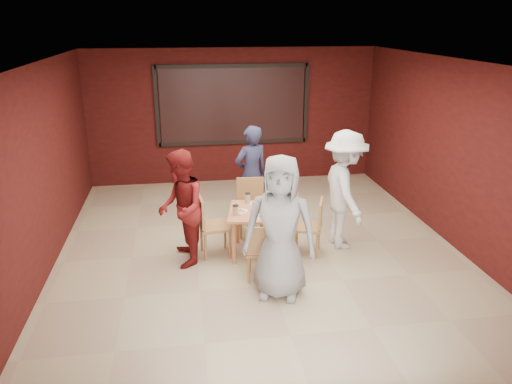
{
  "coord_description": "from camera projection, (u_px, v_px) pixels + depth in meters",
  "views": [
    {
      "loc": [
        -1.11,
        -6.86,
        3.37
      ],
      "look_at": [
        -0.07,
        -0.15,
        0.98
      ],
      "focal_mm": 35.0,
      "sensor_mm": 36.0,
      "label": 1
    }
  ],
  "objects": [
    {
      "name": "chair_left",
      "position": [
        210.0,
        223.0,
        7.31
      ],
      "size": [
        0.49,
        0.49,
        0.93
      ],
      "color": "#A48140",
      "rests_on": "floor"
    },
    {
      "name": "chair_right",
      "position": [
        312.0,
        224.0,
        7.38
      ],
      "size": [
        0.53,
        0.53,
        0.85
      ],
      "color": "#A48140",
      "rests_on": "floor"
    },
    {
      "name": "diner_front",
      "position": [
        280.0,
        228.0,
        6.13
      ],
      "size": [
        1.04,
        0.84,
        1.84
      ],
      "primitive_type": "imported",
      "rotation": [
        0.0,
        0.0,
        -0.32
      ],
      "color": "gray",
      "rests_on": "floor"
    },
    {
      "name": "diner_right",
      "position": [
        345.0,
        190.0,
        7.51
      ],
      "size": [
        0.69,
        1.18,
        1.82
      ],
      "primitive_type": "imported",
      "rotation": [
        0.0,
        0.0,
        1.58
      ],
      "color": "silver",
      "rests_on": "floor"
    },
    {
      "name": "chair_front",
      "position": [
        261.0,
        249.0,
        6.61
      ],
      "size": [
        0.46,
        0.46,
        0.82
      ],
      "color": "#A48140",
      "rests_on": "floor"
    },
    {
      "name": "diner_left",
      "position": [
        181.0,
        209.0,
        6.99
      ],
      "size": [
        0.66,
        0.83,
        1.67
      ],
      "primitive_type": "imported",
      "rotation": [
        0.0,
        0.0,
        -1.54
      ],
      "color": "maroon",
      "rests_on": "floor"
    },
    {
      "name": "floor",
      "position": [
        259.0,
        249.0,
        7.67
      ],
      "size": [
        7.0,
        7.0,
        0.0
      ],
      "primitive_type": "plane",
      "color": "tan",
      "rests_on": "ground"
    },
    {
      "name": "chair_back",
      "position": [
        251.0,
        203.0,
        8.1
      ],
      "size": [
        0.47,
        0.47,
        0.91
      ],
      "color": "#A48140",
      "rests_on": "floor"
    },
    {
      "name": "window_blinds",
      "position": [
        233.0,
        105.0,
        10.35
      ],
      "size": [
        3.0,
        0.02,
        1.5
      ],
      "primitive_type": "cube",
      "color": "black"
    },
    {
      "name": "diner_back",
      "position": [
        251.0,
        174.0,
        8.5
      ],
      "size": [
        0.72,
        0.6,
        1.68
      ],
      "primitive_type": "imported",
      "rotation": [
        0.0,
        0.0,
        3.52
      ],
      "color": "#292A49",
      "rests_on": "floor"
    },
    {
      "name": "dining_table",
      "position": [
        259.0,
        216.0,
        7.33
      ],
      "size": [
        1.02,
        1.02,
        0.84
      ],
      "color": "#CB7F53",
      "rests_on": "floor"
    }
  ]
}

